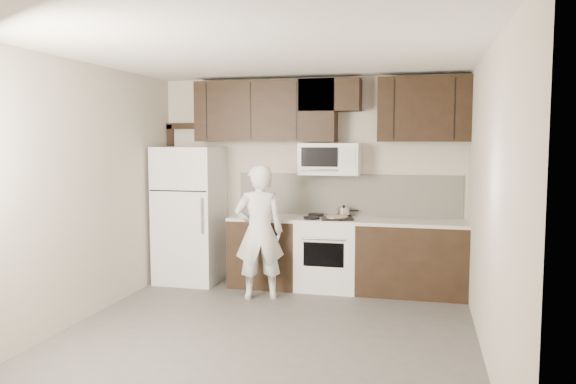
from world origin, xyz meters
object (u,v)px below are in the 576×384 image
at_px(stove, 328,253).
at_px(person, 259,232).
at_px(refrigerator, 190,215).
at_px(microwave, 330,159).

height_order(stove, person, person).
relative_size(stove, refrigerator, 0.52).
height_order(stove, refrigerator, refrigerator).
bearing_deg(refrigerator, microwave, 5.15).
distance_m(microwave, person, 1.33).
xyz_separation_m(microwave, refrigerator, (-1.85, -0.17, -0.75)).
bearing_deg(stove, person, -139.88).
distance_m(stove, person, 1.00).
distance_m(microwave, refrigerator, 2.00).
xyz_separation_m(microwave, person, (-0.72, -0.73, -0.85)).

